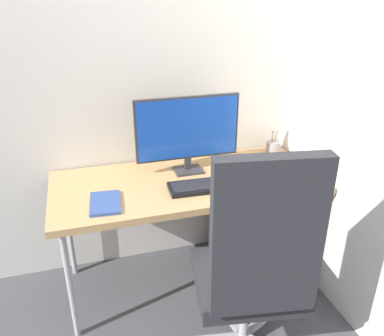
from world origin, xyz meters
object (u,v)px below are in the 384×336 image
monitor (188,130)px  mouse (270,176)px  notebook (105,203)px  filing_cabinet (255,229)px  keyboard (207,186)px  office_chair (256,266)px  pen_holder (273,147)px

monitor → mouse: 0.53m
monitor → notebook: size_ratio=2.61×
filing_cabinet → keyboard: 0.57m
filing_cabinet → mouse: (0.01, -0.12, 0.42)m
keyboard → monitor: bearing=98.8°
office_chair → monitor: bearing=95.3°
monitor → keyboard: 0.34m
filing_cabinet → notebook: size_ratio=2.60×
filing_cabinet → mouse: mouse is taller
office_chair → pen_holder: office_chair is taller
keyboard → mouse: bearing=-0.3°
office_chair → notebook: 0.80m
filing_cabinet → keyboard: size_ratio=1.43×
keyboard → pen_holder: size_ratio=2.64×
filing_cabinet → monitor: size_ratio=0.99×
notebook → filing_cabinet: bearing=13.8°
monitor → notebook: 0.62m
office_chair → notebook: size_ratio=5.07×
office_chair → mouse: (0.34, 0.56, 0.12)m
office_chair → filing_cabinet: bearing=64.3°
filing_cabinet → monitor: monitor is taller
mouse → pen_holder: bearing=60.5°
monitor → mouse: monitor is taller
monitor → keyboard: monitor is taller
filing_cabinet → notebook: notebook is taller
notebook → pen_holder: bearing=22.9°
notebook → monitor: bearing=32.6°
keyboard → pen_holder: bearing=30.9°
office_chair → monitor: office_chair is taller
mouse → notebook: size_ratio=0.45×
keyboard → pen_holder: (0.56, 0.34, 0.03)m
mouse → office_chair: bearing=-121.5°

